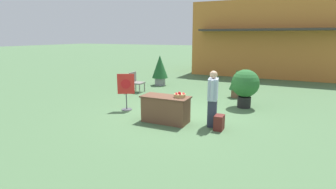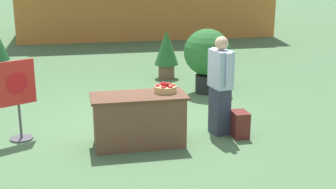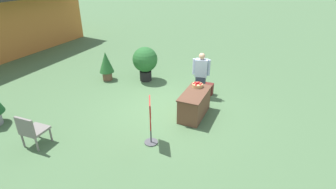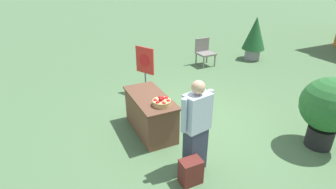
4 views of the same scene
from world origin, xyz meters
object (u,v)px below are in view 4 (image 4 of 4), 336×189
at_px(person_visitor, 196,127).
at_px(apple_basket, 162,102).
at_px(patio_chair, 204,51).
at_px(poster_board, 145,69).
at_px(potted_plant_near_right, 255,36).
at_px(potted_plant_far_right, 328,107).
at_px(backpack, 191,171).
at_px(display_table, 150,114).

bearing_deg(person_visitor, apple_basket, 0.55).
distance_m(apple_basket, patio_chair, 4.83).
height_order(person_visitor, poster_board, person_visitor).
distance_m(apple_basket, potted_plant_near_right, 6.20).
xyz_separation_m(potted_plant_far_right, potted_plant_near_right, (-4.75, 2.60, 0.05)).
xyz_separation_m(backpack, patio_chair, (-4.78, 3.30, 0.30)).
bearing_deg(apple_basket, patio_chair, 137.75).
relative_size(apple_basket, potted_plant_far_right, 0.25).
bearing_deg(patio_chair, potted_plant_near_right, 80.88).
bearing_deg(backpack, person_visitor, 139.55).
relative_size(patio_chair, potted_plant_near_right, 0.59).
relative_size(poster_board, potted_plant_far_right, 0.92).
height_order(potted_plant_far_right, potted_plant_near_right, potted_plant_near_right).
distance_m(backpack, poster_board, 3.53).
relative_size(apple_basket, poster_board, 0.27).
bearing_deg(poster_board, person_visitor, 55.86).
distance_m(person_visitor, potted_plant_far_right, 2.51).
relative_size(display_table, potted_plant_near_right, 0.92).
height_order(display_table, potted_plant_near_right, potted_plant_near_right).
relative_size(person_visitor, backpack, 3.82).
height_order(backpack, potted_plant_near_right, potted_plant_near_right).
bearing_deg(backpack, poster_board, 170.41).
height_order(patio_chair, potted_plant_far_right, potted_plant_far_right).
xyz_separation_m(patio_chair, potted_plant_near_right, (0.25, 1.99, 0.37)).
relative_size(potted_plant_far_right, potted_plant_near_right, 0.89).
height_order(display_table, potted_plant_far_right, potted_plant_far_right).
xyz_separation_m(person_visitor, patio_chair, (-4.51, 3.07, -0.31)).
height_order(apple_basket, person_visitor, person_visitor).
relative_size(apple_basket, person_visitor, 0.21).
distance_m(apple_basket, potted_plant_far_right, 3.00).
bearing_deg(potted_plant_near_right, person_visitor, -49.93).
height_order(apple_basket, potted_plant_far_right, potted_plant_far_right).
bearing_deg(backpack, potted_plant_near_right, 130.55).
bearing_deg(person_visitor, potted_plant_near_right, -59.91).
height_order(person_visitor, potted_plant_near_right, person_visitor).
xyz_separation_m(poster_board, patio_chair, (-1.33, 2.72, -0.19)).
relative_size(backpack, poster_board, 0.33).
relative_size(apple_basket, patio_chair, 0.37).
bearing_deg(potted_plant_near_right, backpack, -49.45).
bearing_deg(backpack, patio_chair, 145.38).
bearing_deg(potted_plant_far_right, potted_plant_near_right, 151.30).
distance_m(backpack, potted_plant_far_right, 2.77).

